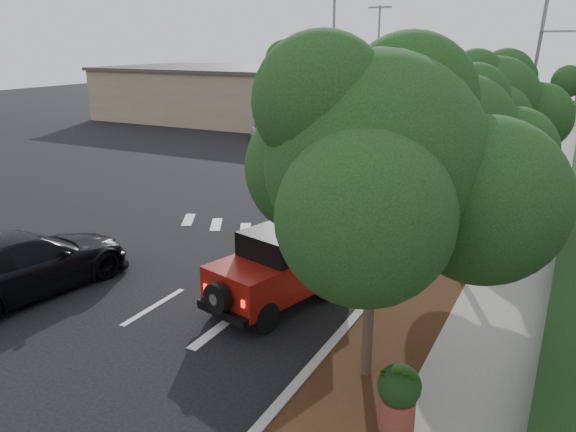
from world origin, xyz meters
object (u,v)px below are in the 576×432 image
Objects in this scene: red_jeep at (282,267)px; silver_suv_ahead at (403,196)px; speed_hump_sign at (366,282)px; black_suv_oncoming at (23,264)px.

silver_suv_ahead is (0.53, 8.44, -0.19)m from red_jeep.
red_jeep is 0.69× the size of silver_suv_ahead.
speed_hump_sign is (2.62, -1.40, 0.70)m from red_jeep.
speed_hump_sign is (2.08, -9.84, 0.89)m from silver_suv_ahead.
red_jeep is 3.05m from speed_hump_sign.
black_suv_oncoming is at bearing -171.71° from speed_hump_sign.
silver_suv_ahead is at bearing 101.45° from red_jeep.
speed_hump_sign reaches higher than silver_suv_ahead.
silver_suv_ahead is 1.00× the size of black_suv_oncoming.
red_jeep is at bearing 152.99° from speed_hump_sign.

